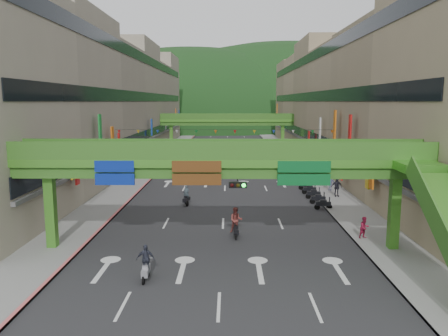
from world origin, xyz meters
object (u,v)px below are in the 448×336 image
at_px(overpass_near, 237,172).
at_px(car_yellow, 226,151).
at_px(car_silver, 205,169).
at_px(scooter_rider_near, 186,196).
at_px(scooter_rider_mid, 236,222).
at_px(pedestrian_red, 364,230).

relative_size(overpass_near, car_yellow, 7.16).
xyz_separation_m(overpass_near, car_silver, (-3.63, 29.62, -4.43)).
relative_size(scooter_rider_near, scooter_rider_mid, 0.87).
bearing_deg(scooter_rider_mid, pedestrian_red, -3.15).
bearing_deg(overpass_near, scooter_rider_mid, 89.52).
distance_m(scooter_rider_near, scooter_rider_mid, 10.61).
relative_size(car_silver, pedestrian_red, 3.11).
bearing_deg(overpass_near, pedestrian_red, 16.45).
height_order(scooter_rider_mid, car_silver, scooter_rider_mid).
relative_size(overpass_near, scooter_rider_mid, 12.83).
height_order(scooter_rider_near, car_yellow, scooter_rider_near).
height_order(car_silver, pedestrian_red, car_silver).
xyz_separation_m(scooter_rider_mid, pedestrian_red, (8.84, -0.49, -0.38)).
height_order(overpass_near, scooter_rider_mid, overpass_near).
xyz_separation_m(scooter_rider_near, scooter_rider_mid, (4.43, -9.64, 0.27)).
distance_m(overpass_near, scooter_rider_near, 14.17).
distance_m(overpass_near, car_silver, 30.17).
relative_size(scooter_rider_near, car_silver, 0.40).
height_order(car_yellow, pedestrian_red, pedestrian_red).
xyz_separation_m(overpass_near, pedestrian_red, (8.87, 2.62, -4.45)).
bearing_deg(car_silver, overpass_near, -91.68).
relative_size(car_silver, car_yellow, 1.20).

